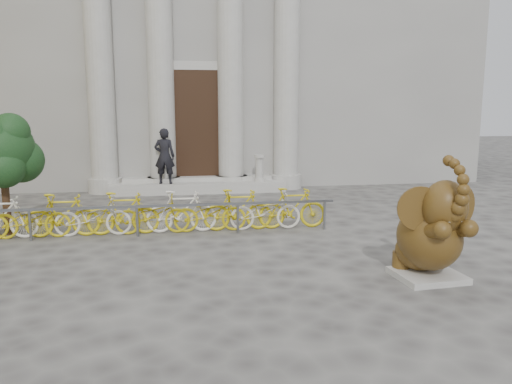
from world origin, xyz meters
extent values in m
plane|color=#474442|center=(0.00, 0.00, 0.00)|extent=(80.00, 80.00, 0.00)
cube|color=gray|center=(0.00, 15.00, 6.00)|extent=(22.00, 10.00, 12.00)
cube|color=black|center=(0.00, 9.92, 2.30)|extent=(2.40, 0.16, 4.00)
cylinder|color=#A8A59E|center=(-3.20, 9.80, 4.00)|extent=(0.90, 0.90, 8.00)
cylinder|color=#A8A59E|center=(-1.20, 9.80, 4.00)|extent=(0.90, 0.90, 8.00)
cylinder|color=#A8A59E|center=(1.20, 9.80, 4.00)|extent=(0.90, 0.90, 8.00)
cylinder|color=#A8A59E|center=(3.20, 9.80, 4.00)|extent=(0.90, 0.90, 8.00)
cube|color=#A8A59E|center=(0.00, 9.40, 0.18)|extent=(6.00, 1.20, 0.36)
cube|color=#A8A59E|center=(3.48, -0.29, 0.05)|extent=(1.15, 1.05, 0.11)
ellipsoid|color=black|center=(3.46, -0.05, 0.43)|extent=(0.97, 0.93, 0.69)
ellipsoid|color=black|center=(3.47, -0.27, 0.73)|extent=(1.13, 1.37, 1.12)
cylinder|color=black|center=(3.16, 0.06, 0.25)|extent=(0.35, 0.35, 0.28)
cylinder|color=black|center=(3.74, 0.11, 0.25)|extent=(0.35, 0.35, 0.28)
cylinder|color=black|center=(3.27, -0.72, 0.95)|extent=(0.31, 0.66, 0.43)
cylinder|color=black|center=(3.74, -0.68, 0.95)|extent=(0.31, 0.66, 0.43)
ellipsoid|color=black|center=(3.50, -0.65, 1.33)|extent=(0.78, 0.74, 0.86)
cylinder|color=black|center=(3.13, -0.55, 1.29)|extent=(0.72, 0.22, 0.73)
cylinder|color=black|center=(3.86, -0.50, 1.29)|extent=(0.70, 0.33, 0.73)
cone|color=beige|center=(3.39, -0.88, 1.16)|extent=(0.15, 0.26, 0.12)
cone|color=beige|center=(3.65, -0.86, 1.16)|extent=(0.12, 0.26, 0.12)
cube|color=slate|center=(-1.66, 3.40, 0.70)|extent=(9.21, 0.06, 0.06)
cylinder|color=slate|center=(-3.96, 3.40, 0.35)|extent=(0.06, 0.06, 0.70)
cylinder|color=slate|center=(-1.66, 3.40, 0.35)|extent=(0.06, 0.06, 0.70)
cylinder|color=slate|center=(0.65, 3.40, 0.35)|extent=(0.06, 0.06, 0.70)
cylinder|color=slate|center=(2.75, 3.40, 0.35)|extent=(0.06, 0.06, 0.70)
imported|color=gold|center=(-3.99, 3.65, 0.50)|extent=(1.70, 0.50, 1.00)
imported|color=gold|center=(-3.32, 3.65, 0.50)|extent=(1.66, 0.47, 1.00)
imported|color=white|center=(-2.66, 3.65, 0.50)|extent=(1.70, 0.50, 1.00)
imported|color=gold|center=(-1.99, 3.65, 0.50)|extent=(1.66, 0.47, 1.00)
imported|color=gold|center=(-1.32, 3.65, 0.50)|extent=(1.70, 0.50, 1.00)
imported|color=white|center=(-0.65, 3.65, 0.50)|extent=(1.66, 0.47, 1.00)
imported|color=gold|center=(0.01, 3.65, 0.50)|extent=(1.70, 0.50, 1.00)
imported|color=gold|center=(0.68, 3.65, 0.50)|extent=(1.66, 0.47, 1.00)
imported|color=white|center=(1.35, 3.65, 0.50)|extent=(1.70, 0.50, 1.00)
imported|color=gold|center=(2.01, 3.65, 0.50)|extent=(1.66, 0.47, 1.00)
cylinder|color=#332114|center=(-4.63, 4.08, 0.85)|extent=(0.17, 0.17, 1.70)
sphere|color=black|center=(-4.63, 4.08, 1.99)|extent=(1.42, 1.42, 1.42)
sphere|color=black|center=(-4.30, 4.27, 1.70)|extent=(1.04, 1.04, 1.04)
sphere|color=black|center=(-4.53, 3.79, 1.61)|extent=(0.95, 0.95, 0.95)
sphere|color=black|center=(-4.39, 3.98, 2.37)|extent=(0.85, 0.85, 0.85)
imported|color=black|center=(-1.13, 9.09, 1.30)|extent=(0.75, 0.55, 1.88)
cylinder|color=#A8A59E|center=(2.11, 9.10, 0.42)|extent=(0.38, 0.38, 0.11)
cylinder|color=#A8A59E|center=(2.11, 9.10, 0.78)|extent=(0.26, 0.26, 0.85)
cylinder|color=#A8A59E|center=(2.11, 9.10, 1.24)|extent=(0.38, 0.38, 0.09)
camera|label=1|loc=(-0.74, -7.93, 2.89)|focal=35.00mm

